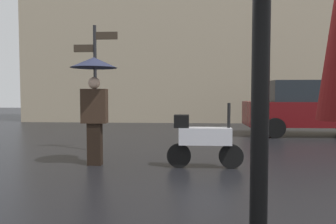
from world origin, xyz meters
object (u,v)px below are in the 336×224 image
parked_scooter (202,139)px  street_signpost (95,76)px  parked_car_left (310,108)px  pedestrian_with_umbrella (94,85)px

parked_scooter → street_signpost: (-2.55, 1.67, 1.30)m
street_signpost → parked_car_left: bearing=28.9°
pedestrian_with_umbrella → parked_car_left: bearing=37.8°
pedestrian_with_umbrella → parked_scooter: 2.34m
pedestrian_with_umbrella → street_signpost: (-0.44, 1.56, 0.28)m
parked_scooter → street_signpost: bearing=156.8°
parked_scooter → street_signpost: street_signpost is taller
pedestrian_with_umbrella → parked_car_left: pedestrian_with_umbrella is taller
pedestrian_with_umbrella → parked_scooter: bearing=-5.8°
street_signpost → parked_scooter: bearing=-33.3°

